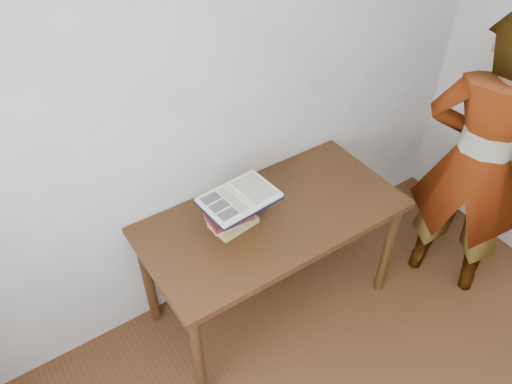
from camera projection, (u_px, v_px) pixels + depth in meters
desk at (273, 228)px, 2.78m from camera, size 1.45×0.72×0.78m
book_stack at (230, 214)px, 2.60m from camera, size 0.27×0.19×0.18m
open_book at (239, 198)px, 2.54m from camera, size 0.41×0.30×0.03m
reader at (477, 165)px, 2.82m from camera, size 0.69×0.79×1.83m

